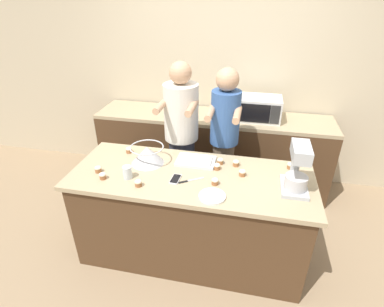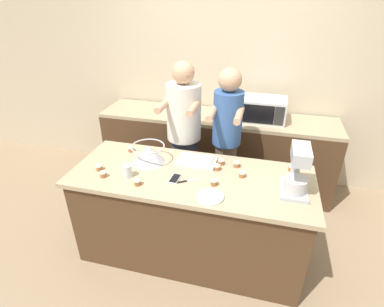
{
  "view_description": "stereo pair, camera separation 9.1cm",
  "coord_description": "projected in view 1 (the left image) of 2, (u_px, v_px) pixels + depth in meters",
  "views": [
    {
      "loc": [
        0.45,
        -2.08,
        2.25
      ],
      "look_at": [
        0.0,
        0.04,
        1.06
      ],
      "focal_mm": 28.0,
      "sensor_mm": 36.0,
      "label": 1
    },
    {
      "loc": [
        0.54,
        -2.06,
        2.25
      ],
      "look_at": [
        0.0,
        0.04,
        1.06
      ],
      "focal_mm": 28.0,
      "sensor_mm": 36.0,
      "label": 2
    }
  ],
  "objects": [
    {
      "name": "person_left",
      "position": [
        182.0,
        140.0,
        3.1
      ],
      "size": [
        0.36,
        0.51,
        1.68
      ],
      "color": "#33384C",
      "rests_on": "ground_plane"
    },
    {
      "name": "baking_tray",
      "position": [
        196.0,
        160.0,
        2.7
      ],
      "size": [
        0.35,
        0.23,
        0.04
      ],
      "color": "silver",
      "rests_on": "island_counter"
    },
    {
      "name": "back_counter",
      "position": [
        212.0,
        150.0,
        3.79
      ],
      "size": [
        2.8,
        0.6,
        0.94
      ],
      "color": "#4C331E",
      "rests_on": "ground_plane"
    },
    {
      "name": "stand_mixer",
      "position": [
        297.0,
        170.0,
        2.26
      ],
      "size": [
        0.2,
        0.3,
        0.39
      ],
      "color": "#B2B7BC",
      "rests_on": "island_counter"
    },
    {
      "name": "ground_plane",
      "position": [
        191.0,
        250.0,
        2.95
      ],
      "size": [
        16.0,
        16.0,
        0.0
      ],
      "primitive_type": "plane",
      "color": "#937A5B"
    },
    {
      "name": "cupcake_8",
      "position": [
        138.0,
        183.0,
        2.36
      ],
      "size": [
        0.06,
        0.06,
        0.06
      ],
      "color": "#9E6038",
      "rests_on": "island_counter"
    },
    {
      "name": "cell_phone",
      "position": [
        176.0,
        179.0,
        2.45
      ],
      "size": [
        0.08,
        0.15,
        0.01
      ],
      "color": "silver",
      "rests_on": "island_counter"
    },
    {
      "name": "cupcake_7",
      "position": [
        290.0,
        165.0,
        2.6
      ],
      "size": [
        0.06,
        0.06,
        0.06
      ],
      "color": "#9E6038",
      "rests_on": "island_counter"
    },
    {
      "name": "mixing_bowl",
      "position": [
        147.0,
        154.0,
        2.66
      ],
      "size": [
        0.3,
        0.3,
        0.16
      ],
      "color": "#BCBCC1",
      "rests_on": "island_counter"
    },
    {
      "name": "cupcake_1",
      "position": [
        236.0,
        163.0,
        2.64
      ],
      "size": [
        0.06,
        0.06,
        0.06
      ],
      "color": "#9E6038",
      "rests_on": "island_counter"
    },
    {
      "name": "person_right",
      "position": [
        224.0,
        144.0,
        3.02
      ],
      "size": [
        0.31,
        0.48,
        1.65
      ],
      "color": "brown",
      "rests_on": "ground_plane"
    },
    {
      "name": "back_wall",
      "position": [
        218.0,
        74.0,
        3.66
      ],
      "size": [
        10.0,
        0.06,
        2.7
      ],
      "color": "beige",
      "rests_on": "ground_plane"
    },
    {
      "name": "microwave_oven",
      "position": [
        259.0,
        108.0,
        3.4
      ],
      "size": [
        0.49,
        0.35,
        0.26
      ],
      "color": "silver",
      "rests_on": "back_counter"
    },
    {
      "name": "drinking_glass",
      "position": [
        127.0,
        172.0,
        2.45
      ],
      "size": [
        0.08,
        0.08,
        0.11
      ],
      "color": "silver",
      "rests_on": "island_counter"
    },
    {
      "name": "cupcake_9",
      "position": [
        220.0,
        161.0,
        2.67
      ],
      "size": [
        0.06,
        0.06,
        0.06
      ],
      "color": "#9E6038",
      "rests_on": "island_counter"
    },
    {
      "name": "cupcake_5",
      "position": [
        103.0,
        176.0,
        2.45
      ],
      "size": [
        0.06,
        0.06,
        0.06
      ],
      "color": "#9E6038",
      "rests_on": "island_counter"
    },
    {
      "name": "cupcake_0",
      "position": [
        129.0,
        150.0,
        2.85
      ],
      "size": [
        0.06,
        0.06,
        0.06
      ],
      "color": "#9E6038",
      "rests_on": "island_counter"
    },
    {
      "name": "knife",
      "position": [
        189.0,
        181.0,
        2.44
      ],
      "size": [
        0.19,
        0.13,
        0.01
      ],
      "color": "#BCBCC1",
      "rests_on": "island_counter"
    },
    {
      "name": "cupcake_6",
      "position": [
        217.0,
        166.0,
        2.58
      ],
      "size": [
        0.06,
        0.06,
        0.06
      ],
      "color": "#9E6038",
      "rests_on": "island_counter"
    },
    {
      "name": "cupcake_4",
      "position": [
        98.0,
        169.0,
        2.55
      ],
      "size": [
        0.06,
        0.06,
        0.06
      ],
      "color": "#9E6038",
      "rests_on": "island_counter"
    },
    {
      "name": "cupcake_3",
      "position": [
        242.0,
        173.0,
        2.5
      ],
      "size": [
        0.06,
        0.06,
        0.06
      ],
      "color": "#9E6038",
      "rests_on": "island_counter"
    },
    {
      "name": "cupcake_2",
      "position": [
        215.0,
        181.0,
        2.38
      ],
      "size": [
        0.06,
        0.06,
        0.06
      ],
      "color": "#9E6038",
      "rests_on": "island_counter"
    },
    {
      "name": "island_counter",
      "position": [
        191.0,
        215.0,
        2.74
      ],
      "size": [
        2.05,
        0.81,
        0.88
      ],
      "color": "#4C331E",
      "rests_on": "ground_plane"
    },
    {
      "name": "small_plate",
      "position": [
        212.0,
        196.0,
        2.24
      ],
      "size": [
        0.2,
        0.2,
        0.02
      ],
      "color": "white",
      "rests_on": "island_counter"
    }
  ]
}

